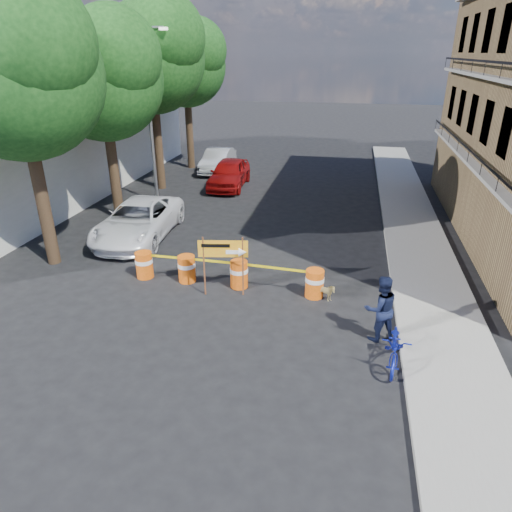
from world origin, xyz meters
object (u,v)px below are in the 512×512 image
at_px(barrel_mid_right, 239,274).
at_px(sedan_red, 229,173).
at_px(barrel_far_left, 144,264).
at_px(bicycle, 398,331).
at_px(dog, 324,292).
at_px(detour_sign, 230,253).
at_px(barrel_far_right, 315,283).
at_px(barrel_mid_left, 187,268).
at_px(sedan_silver, 218,160).
at_px(suv_white, 138,220).
at_px(pedestrian, 380,308).

distance_m(barrel_mid_right, sedan_red, 11.92).
relative_size(barrel_far_left, barrel_mid_right, 1.00).
bearing_deg(bicycle, dog, 130.08).
distance_m(detour_sign, dog, 3.10).
xyz_separation_m(barrel_far_right, dog, (0.32, -0.19, -0.19)).
bearing_deg(barrel_far_left, sedan_red, 90.43).
height_order(barrel_mid_left, sedan_red, sedan_red).
distance_m(barrel_far_left, sedan_red, 11.42).
height_order(detour_sign, sedan_silver, detour_sign).
distance_m(barrel_mid_right, suv_white, 5.99).
relative_size(detour_sign, pedestrian, 1.06).
distance_m(bicycle, dog, 3.40).
relative_size(barrel_far_right, dog, 1.34).
bearing_deg(barrel_far_right, detour_sign, -170.53).
relative_size(barrel_mid_right, sedan_red, 0.20).
bearing_deg(sedan_red, detour_sign, -77.33).
height_order(barrel_mid_left, pedestrian, pedestrian).
bearing_deg(pedestrian, bicycle, 85.63).
distance_m(barrel_far_right, pedestrian, 2.71).
bearing_deg(detour_sign, suv_white, 130.76).
height_order(barrel_far_left, sedan_silver, sedan_silver).
height_order(barrel_mid_right, suv_white, suv_white).
bearing_deg(barrel_far_right, sedan_silver, 116.37).
relative_size(detour_sign, sedan_silver, 0.46).
distance_m(suv_white, sedan_silver, 11.47).
height_order(barrel_mid_right, barrel_far_right, same).
height_order(pedestrian, suv_white, pedestrian).
distance_m(barrel_mid_right, sedan_silver, 15.60).
xyz_separation_m(barrel_far_right, sedan_silver, (-7.40, 14.94, 0.23)).
bearing_deg(pedestrian, barrel_mid_left, -42.60).
bearing_deg(suv_white, sedan_red, 75.16).
bearing_deg(detour_sign, bicycle, -38.42).
height_order(bicycle, dog, bicycle).
distance_m(dog, suv_white, 8.56).
relative_size(barrel_far_right, detour_sign, 0.46).
xyz_separation_m(barrel_mid_right, dog, (2.74, -0.35, -0.19)).
height_order(pedestrian, dog, pedestrian).
bearing_deg(barrel_far_right, sedan_red, 116.50).
bearing_deg(barrel_mid_right, barrel_far_left, 179.57).
xyz_separation_m(dog, sedan_silver, (-7.72, 15.13, 0.42)).
height_order(dog, sedan_red, sedan_red).
relative_size(barrel_far_left, bicycle, 0.48).
xyz_separation_m(barrel_mid_right, sedan_silver, (-4.98, 14.79, 0.23)).
xyz_separation_m(detour_sign, sedan_red, (-3.22, 12.02, -0.65)).
bearing_deg(barrel_mid_left, barrel_far_left, -179.66).
xyz_separation_m(barrel_far_left, barrel_mid_right, (3.27, -0.02, 0.00)).
xyz_separation_m(detour_sign, bicycle, (4.75, -2.52, -0.49)).
xyz_separation_m(barrel_mid_right, barrel_far_right, (2.42, -0.15, 0.00)).
height_order(barrel_mid_left, suv_white, suv_white).
bearing_deg(barrel_far_left, sedan_silver, 96.62).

